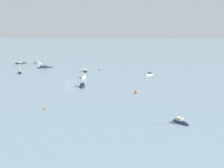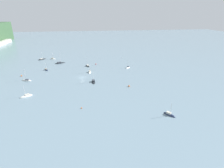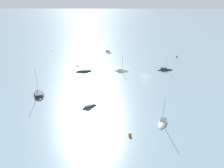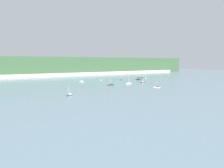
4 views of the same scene
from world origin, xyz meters
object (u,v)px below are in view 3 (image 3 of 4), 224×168
Objects in this scene: sailboat_3 at (84,72)px; sailboat_10 at (109,52)px; sailboat_1 at (90,107)px; sailboat_6 at (165,70)px; mooring_buoy_2 at (130,134)px; sailboat_0 at (39,95)px; sailboat_5 at (162,123)px; mooring_buoy_3 at (177,56)px; mooring_buoy_4 at (52,51)px; sailboat_4 at (121,71)px; mooring_buoy_0 at (77,66)px.

sailboat_3 is 1.41× the size of sailboat_10.
sailboat_3 reaches higher than sailboat_1.
sailboat_6 reaches higher than mooring_buoy_2.
sailboat_0 is at bearing -35.83° from mooring_buoy_2.
sailboat_5 reaches higher than mooring_buoy_2.
sailboat_0 is 35.10m from mooring_buoy_2.
sailboat_5 is 9.76× the size of mooring_buoy_3.
mooring_buoy_4 is at bearing -141.29° from sailboat_10.
mooring_buoy_2 is (-28.46, 20.55, 0.29)m from sailboat_0.
sailboat_1 is at bearing 53.29° from mooring_buoy_3.
sailboat_3 reaches higher than mooring_buoy_2.
sailboat_4 reaches higher than mooring_buoy_3.
mooring_buoy_3 is at bearing 61.79° from sailboat_6.
sailboat_1 is 37.06m from mooring_buoy_0.
mooring_buoy_2 is (17.07, 45.12, 0.28)m from sailboat_6.
sailboat_6 is 10.85× the size of mooring_buoy_0.
mooring_buoy_2 is at bearing -83.23° from sailboat_1.
sailboat_4 is (-27.22, -22.97, -0.03)m from sailboat_0.
sailboat_10 is 7.07× the size of mooring_buoy_2.
mooring_buoy_2 is at bearing 98.12° from sailboat_3.
mooring_buoy_4 is (55.62, -28.65, 0.14)m from sailboat_6.
sailboat_0 is 70.49m from mooring_buoy_3.
mooring_buoy_0 is 0.78× the size of mooring_buoy_3.
mooring_buoy_0 is (29.46, -43.47, 0.27)m from sailboat_5.
sailboat_4 reaches higher than mooring_buoy_0.
mooring_buoy_3 is (-34.54, 7.68, 0.33)m from sailboat_10.
sailboat_5 is at bearing -134.87° from sailboat_0.
sailboat_10 is (-9.17, -29.43, 0.02)m from sailboat_3.
sailboat_6 is 1.25× the size of sailboat_10.
mooring_buoy_3 is (-43.71, -21.75, 0.35)m from sailboat_3.
sailboat_10 reaches higher than mooring_buoy_0.
sailboat_5 is (-25.48, 36.91, -0.01)m from sailboat_3.
sailboat_5 is at bearing 111.12° from sailboat_3.
sailboat_5 reaches higher than sailboat_3.
mooring_buoy_3 is (-28.13, -20.67, 0.34)m from sailboat_4.
mooring_buoy_0 is 30.49m from mooring_buoy_4.
sailboat_1 is 31.86m from sailboat_4.
sailboat_10 is at bearing -120.80° from sailboat_3.
sailboat_3 is 7.68m from mooring_buoy_0.
mooring_buoy_0 is 50.06m from mooring_buoy_3.
sailboat_4 reaches higher than sailboat_10.
sailboat_3 is at bearing 67.78° from sailboat_1.
sailboat_4 is at bearing -175.92° from sailboat_6.
sailboat_3 is at bearing -65.06° from sailboat_10.
sailboat_5 is 1.44× the size of sailboat_10.
sailboat_10 is 10.89× the size of mooring_buoy_4.
mooring_buoy_3 is at bearing -175.13° from sailboat_5.
sailboat_3 is 1.09× the size of sailboat_4.
sailboat_5 is at bearing -147.47° from mooring_buoy_2.
sailboat_6 reaches higher than mooring_buoy_3.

